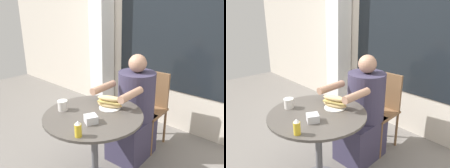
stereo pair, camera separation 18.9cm
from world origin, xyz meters
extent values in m
cube|color=beige|center=(0.00, 1.50, 1.40)|extent=(8.00, 0.08, 2.80)
cube|color=black|center=(-0.12, 1.46, 1.42)|extent=(1.54, 0.01, 1.76)
cube|color=silver|center=(-1.17, 1.31, 1.20)|extent=(0.27, 0.27, 2.40)
cylinder|color=#47423D|center=(0.00, 0.00, 0.73)|extent=(0.82, 0.82, 0.02)
cylinder|color=#515156|center=(0.00, 0.00, 0.37)|extent=(0.06, 0.06, 0.70)
cube|color=brown|center=(-0.03, 0.87, 0.44)|extent=(0.40, 0.40, 0.02)
cube|color=brown|center=(-0.04, 1.05, 0.66)|extent=(0.35, 0.05, 0.42)
cylinder|color=brown|center=(0.14, 0.72, 0.21)|extent=(0.03, 0.03, 0.43)
cylinder|color=brown|center=(-0.19, 0.70, 0.21)|extent=(0.03, 0.03, 0.43)
cylinder|color=brown|center=(0.12, 1.05, 0.21)|extent=(0.03, 0.03, 0.43)
cylinder|color=brown|center=(-0.21, 1.03, 0.21)|extent=(0.03, 0.03, 0.43)
cube|color=#38334C|center=(-0.03, 0.58, 0.23)|extent=(0.40, 0.51, 0.45)
cylinder|color=#38334C|center=(-0.03, 0.65, 0.70)|extent=(0.39, 0.39, 0.50)
sphere|color=tan|center=(-0.03, 0.65, 1.04)|extent=(0.19, 0.19, 0.19)
cylinder|color=tan|center=(0.14, 0.32, 0.85)|extent=(0.09, 0.32, 0.07)
cylinder|color=tan|center=(-0.17, 0.29, 0.85)|extent=(0.09, 0.32, 0.07)
cylinder|color=white|center=(0.02, 0.17, 0.74)|extent=(0.19, 0.19, 0.01)
ellipsoid|color=#DBB77A|center=(0.02, 0.17, 0.77)|extent=(0.23, 0.15, 0.05)
cube|color=#D6BC66|center=(0.02, 0.17, 0.80)|extent=(0.22, 0.14, 0.01)
ellipsoid|color=#DBB77A|center=(0.02, 0.17, 0.83)|extent=(0.23, 0.15, 0.05)
cylinder|color=silver|center=(-0.24, -0.13, 0.77)|extent=(0.08, 0.08, 0.08)
cylinder|color=white|center=(-0.24, -0.13, 0.82)|extent=(0.08, 0.08, 0.01)
cube|color=silver|center=(0.10, -0.12, 0.77)|extent=(0.12, 0.12, 0.06)
cylinder|color=gold|center=(0.17, -0.31, 0.78)|extent=(0.05, 0.05, 0.09)
cone|color=white|center=(0.17, -0.31, 0.84)|extent=(0.04, 0.04, 0.03)
camera|label=1|loc=(1.19, -1.11, 1.54)|focal=35.00mm
camera|label=2|loc=(1.33, -0.98, 1.54)|focal=35.00mm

